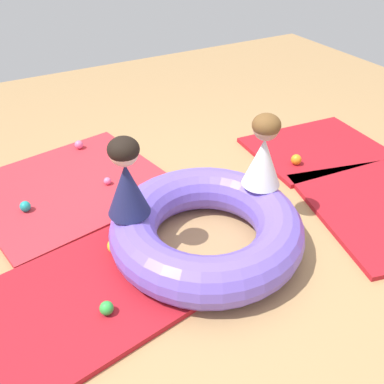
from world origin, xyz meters
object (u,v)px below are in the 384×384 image
play_ball_pink (107,181)px  play_ball_green (107,308)px  child_in_navy (126,178)px  play_ball_orange (296,160)px  play_ball_yellow (115,246)px  play_ball_pink_second (79,145)px  play_ball_teal (25,206)px  child_in_white (264,151)px  inflatable_cushion (206,229)px

play_ball_pink → play_ball_green: bearing=-110.2°
child_in_navy → play_ball_orange: bearing=69.6°
play_ball_yellow → play_ball_pink_second: size_ratio=1.34×
play_ball_pink → play_ball_orange: play_ball_orange is taller
play_ball_teal → play_ball_pink_second: 0.99m
child_in_white → play_ball_orange: bearing=-59.9°
inflatable_cushion → play_ball_yellow: inflatable_cushion is taller
child_in_navy → play_ball_green: bearing=-67.0°
child_in_white → play_ball_green: size_ratio=6.49×
play_ball_green → play_ball_pink_second: bearing=77.2°
play_ball_yellow → child_in_navy: bearing=7.0°
play_ball_pink → play_ball_yellow: bearing=-106.4°
child_in_white → child_in_navy: bearing=81.2°
play_ball_teal → child_in_white: bearing=-30.6°
play_ball_orange → child_in_navy: bearing=-170.2°
inflatable_cushion → play_ball_orange: size_ratio=14.02×
play_ball_green → play_ball_yellow: play_ball_yellow is taller
play_ball_teal → play_ball_pink_second: size_ratio=1.03×
child_in_white → play_ball_green: child_in_white is taller
play_ball_pink → play_ball_pink_second: (-0.02, 0.70, 0.01)m
play_ball_teal → play_ball_pink_second: play_ball_teal is taller
play_ball_green → play_ball_orange: size_ratio=0.88×
play_ball_pink → play_ball_yellow: 0.84m
child_in_white → play_ball_pink_second: child_in_white is taller
play_ball_green → play_ball_yellow: bearing=63.6°
child_in_white → play_ball_pink_second: 1.91m
child_in_white → play_ball_orange: size_ratio=5.71×
inflatable_cushion → child_in_white: 0.65m
child_in_white → play_ball_pink_second: size_ratio=6.67×
play_ball_pink_second → play_ball_orange: bearing=-37.3°
child_in_navy → play_ball_teal: 1.05m
play_ball_green → play_ball_orange: (2.03, 0.77, 0.01)m
play_ball_pink_second → child_in_white: bearing=-62.4°
child_in_navy → play_ball_teal: bearing=-173.4°
child_in_navy → play_ball_green: (-0.36, -0.48, -0.50)m
play_ball_pink → play_ball_pink_second: bearing=91.7°
play_ball_green → play_ball_teal: same height
child_in_white → play_ball_teal: size_ratio=6.49×
inflatable_cushion → play_ball_pink_second: size_ratio=16.39×
play_ball_orange → play_ball_pink_second: (-1.58, 1.21, -0.01)m
inflatable_cushion → play_ball_pink: (-0.34, 1.02, -0.09)m
play_ball_pink_second → play_ball_green: bearing=-102.8°
child_in_navy → play_ball_green: 0.78m
play_ball_pink → play_ball_pink_second: 0.70m
play_ball_yellow → play_ball_pink_second: 1.53m
inflatable_cushion → play_ball_pink_second: bearing=101.8°
child_in_navy → play_ball_pink: size_ratio=8.78×
child_in_navy → play_ball_yellow: 0.50m
play_ball_orange → play_ball_green: bearing=-159.3°
inflatable_cushion → play_ball_yellow: bearing=159.7°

